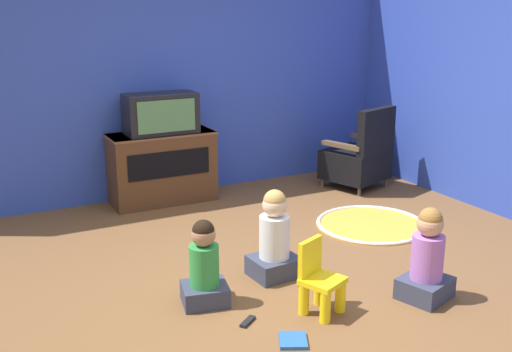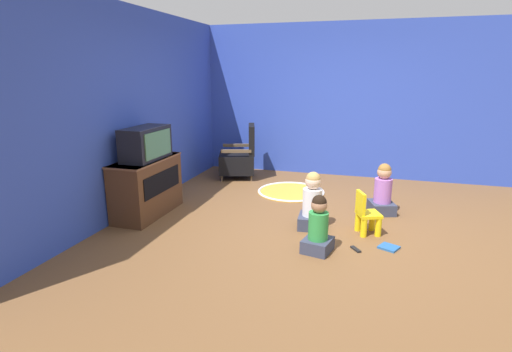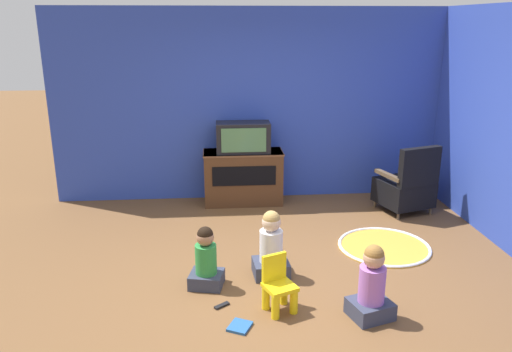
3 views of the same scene
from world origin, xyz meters
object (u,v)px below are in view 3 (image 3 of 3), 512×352
(yellow_kid_chair, at_px, (279,289))
(child_watching_center, at_px, (372,286))
(child_watching_right, at_px, (271,248))
(remote_control, at_px, (222,306))
(television, at_px, (243,137))
(black_armchair, at_px, (406,187))
(child_watching_left, at_px, (206,261))
(tv_cabinet, at_px, (243,176))
(book, at_px, (240,326))

(yellow_kid_chair, relative_size, child_watching_center, 0.75)
(child_watching_right, bearing_deg, yellow_kid_chair, -94.48)
(child_watching_center, height_order, remote_control, child_watching_center)
(child_watching_center, bearing_deg, remote_control, 150.86)
(yellow_kid_chair, xyz_separation_m, child_watching_right, (0.00, 0.64, 0.09))
(television, height_order, black_armchair, television)
(yellow_kid_chair, bearing_deg, child_watching_right, 66.77)
(remote_control, bearing_deg, yellow_kid_chair, -45.56)
(black_armchair, bearing_deg, yellow_kid_chair, 30.58)
(yellow_kid_chair, distance_m, child_watching_left, 0.81)
(tv_cabinet, distance_m, television, 0.57)
(yellow_kid_chair, bearing_deg, television, 70.22)
(child_watching_center, xyz_separation_m, book, (-1.15, -0.08, -0.28))
(child_watching_center, bearing_deg, tv_cabinet, 89.85)
(television, relative_size, book, 2.97)
(book, bearing_deg, child_watching_right, 4.29)
(child_watching_left, distance_m, book, 0.83)
(television, bearing_deg, yellow_kid_chair, -86.86)
(child_watching_left, height_order, remote_control, child_watching_left)
(tv_cabinet, distance_m, child_watching_left, 2.39)
(book, height_order, remote_control, book)
(television, distance_m, yellow_kid_chair, 2.88)
(child_watching_center, relative_size, remote_control, 4.65)
(book, bearing_deg, tv_cabinet, 22.46)
(black_armchair, xyz_separation_m, child_watching_right, (-2.01, -1.62, -0.05))
(black_armchair, xyz_separation_m, yellow_kid_chair, (-2.02, -2.26, -0.14))
(black_armchair, distance_m, child_watching_right, 2.59)
(tv_cabinet, bearing_deg, child_watching_left, -102.02)
(black_armchair, distance_m, yellow_kid_chair, 3.04)
(child_watching_center, bearing_deg, yellow_kid_chair, 149.60)
(tv_cabinet, bearing_deg, child_watching_right, -85.89)
(tv_cabinet, distance_m, book, 3.09)
(black_armchair, height_order, yellow_kid_chair, black_armchair)
(child_watching_right, distance_m, remote_control, 0.81)
(child_watching_left, bearing_deg, book, -56.38)
(child_watching_center, relative_size, book, 2.76)
(tv_cabinet, xyz_separation_m, book, (-0.21, -3.06, -0.38))
(tv_cabinet, xyz_separation_m, black_armchair, (2.17, -0.54, -0.04))
(tv_cabinet, bearing_deg, television, -90.00)
(tv_cabinet, relative_size, television, 1.51)
(tv_cabinet, bearing_deg, yellow_kid_chair, -86.90)
(book, bearing_deg, child_watching_left, 47.82)
(child_watching_right, bearing_deg, black_armchair, 34.67)
(tv_cabinet, distance_m, black_armchair, 2.24)
(tv_cabinet, relative_size, book, 4.48)
(tv_cabinet, distance_m, remote_control, 2.77)
(yellow_kid_chair, xyz_separation_m, child_watching_left, (-0.65, 0.48, 0.06))
(yellow_kid_chair, bearing_deg, book, -167.51)
(child_watching_left, bearing_deg, child_watching_right, 26.42)
(child_watching_right, bearing_deg, remote_control, -136.70)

